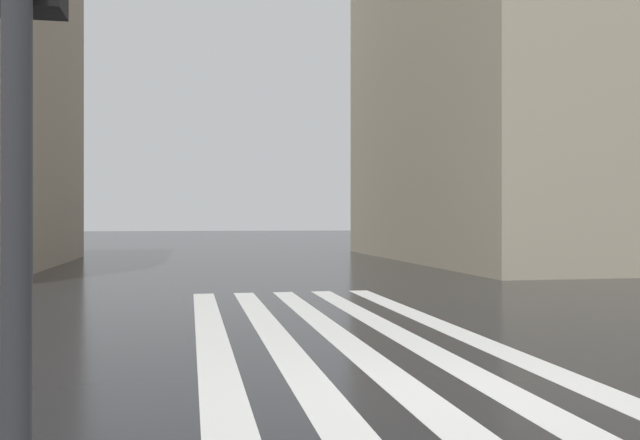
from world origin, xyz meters
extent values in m
plane|color=black|center=(0.00, 0.00, 0.00)|extent=(220.00, 220.00, 0.00)
cube|color=silver|center=(4.00, -1.57, 0.00)|extent=(13.00, 0.50, 0.01)
cube|color=silver|center=(4.00, -0.57, 0.00)|extent=(13.00, 0.50, 0.01)
cube|color=silver|center=(4.00, 0.43, 0.00)|extent=(13.00, 0.50, 0.01)
cube|color=silver|center=(4.00, 1.43, 0.00)|extent=(13.00, 0.50, 0.01)
cube|color=silver|center=(4.00, 2.43, 0.00)|extent=(13.00, 0.50, 0.01)
cylinder|color=#333338|center=(-3.82, 3.46, 1.88)|extent=(0.12, 0.12, 3.45)
camera|label=1|loc=(-6.72, 2.78, 1.86)|focal=37.90mm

